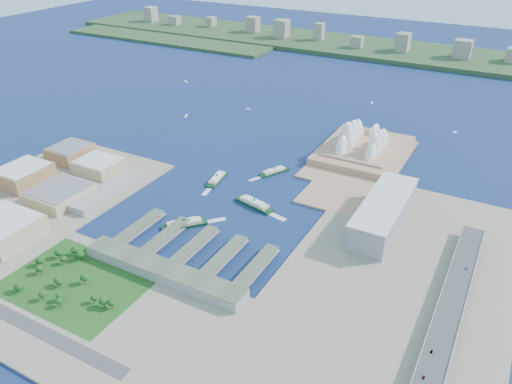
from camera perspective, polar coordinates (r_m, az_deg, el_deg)
The scene contains 26 objects.
ground at distance 659.65m, azimuth -4.28°, elevation -2.86°, with size 3000.00×3000.00×0.00m, color #0F1B48.
west_land at distance 752.10m, azimuth -25.09°, elevation -1.35°, with size 220.00×390.00×3.00m, color gray.
south_land at distance 532.26m, azimuth -16.86°, elevation -13.23°, with size 720.00×180.00×3.00m, color gray.
east_land at distance 546.37m, azimuth 14.84°, elevation -11.58°, with size 240.00×500.00×3.00m, color gray.
peninsula at distance 829.27m, azimuth 11.87°, elevation 3.79°, with size 135.00×220.00×3.00m, color tan.
far_shore at distance 1516.86m, azimuth 16.77°, elevation 15.04°, with size 2200.00×260.00×12.00m, color #2D4926.
opera_house at distance 835.28m, azimuth 12.35°, elevation 6.23°, with size 134.00×180.00×58.00m, color white, non-canonical shape.
toaster_building at distance 646.97m, azimuth 14.35°, elevation -2.36°, with size 45.00×155.00×35.00m, color gray.
expressway at distance 529.43m, azimuth 21.03°, elevation -13.29°, with size 26.00×340.00×11.85m, color gray, non-canonical shape.
west_buildings at distance 762.73m, azimuth -23.33°, elevation 0.79°, with size 200.00×280.00×27.00m, color #986E4C, non-canonical shape.
ferry_wharves at distance 599.51m, azimuth -7.04°, elevation -6.16°, with size 184.00×90.00×9.30m, color #4A533F, non-canonical shape.
terminal_building at distance 559.23m, azimuth -10.53°, elevation -8.91°, with size 200.00×28.00×12.00m, color gray.
park at distance 572.92m, azimuth -19.97°, elevation -9.12°, with size 150.00×110.00×16.00m, color #194714, non-canonical shape.
far_skyline at distance 1490.48m, azimuth 16.77°, elevation 16.14°, with size 1900.00×140.00×55.00m, color gray, non-canonical shape.
ferry_a at distance 746.79m, azimuth -4.48°, elevation 1.68°, with size 13.32×52.31×9.89m, color #0D3419, non-canonical shape.
ferry_b at distance 766.55m, azimuth 2.10°, elevation 2.50°, with size 12.54×49.26×9.32m, color #0D3419, non-canonical shape.
ferry_c at distance 642.57m, azimuth -8.19°, elevation -3.48°, with size 14.90×58.55×11.07m, color #0D3419, non-canonical shape.
ferry_d at distance 679.21m, azimuth -0.21°, elevation -1.18°, with size 15.13×59.42×11.24m, color #0D3419, non-canonical shape.
boat_a at distance 999.50m, azimuth -8.01°, elevation 8.62°, with size 3.75×15.01×2.89m, color white, non-canonical shape.
boat_b at distance 1027.11m, azimuth -0.89°, elevation 9.47°, with size 3.34×9.54×2.58m, color white, non-canonical shape.
boat_c at distance 982.63m, azimuth 21.76°, elevation 6.38°, with size 3.20×10.96×2.47m, color white, non-canonical shape.
boat_d at distance 1217.70m, azimuth -8.07°, elevation 12.41°, with size 3.88×17.75×3.00m, color white, non-canonical shape.
boat_e at distance 1090.55m, azimuth 13.13°, elevation 9.92°, with size 3.96×12.46×3.06m, color white, non-canonical shape.
car_a at distance 460.57m, azimuth 18.62°, elevation -19.42°, with size 1.67×4.15×1.42m, color slate.
car_b at distance 482.68m, azimuth 19.45°, elevation -16.81°, with size 1.40×4.02×1.33m, color slate.
car_c at distance 589.74m, azimuth 22.92°, elevation -8.00°, with size 1.79×4.41×1.28m, color slate.
Camera 1 is at (310.97, -464.03, 350.88)m, focal length 35.00 mm.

